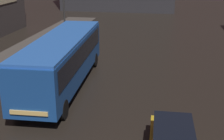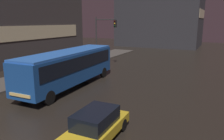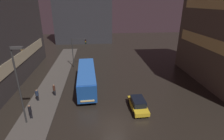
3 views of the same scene
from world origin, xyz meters
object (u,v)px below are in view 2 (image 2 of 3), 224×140
car_taxi (96,125)px  traffic_light_main (103,33)px  bus_near (70,65)px  pedestrian_far (12,74)px

car_taxi → traffic_light_main: (-8.76, 16.31, 3.36)m
bus_near → traffic_light_main: traffic_light_main is taller
car_taxi → pedestrian_far: (-11.20, 4.35, 0.38)m
bus_near → pedestrian_far: size_ratio=6.51×
pedestrian_far → traffic_light_main: bearing=120.1°
bus_near → car_taxi: bearing=132.3°
pedestrian_far → traffic_light_main: size_ratio=0.28×
bus_near → traffic_light_main: (-2.13, 9.70, 2.19)m
bus_near → traffic_light_main: 10.16m
pedestrian_far → traffic_light_main: 12.57m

